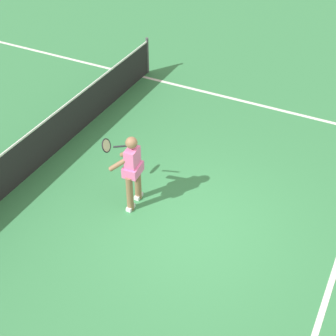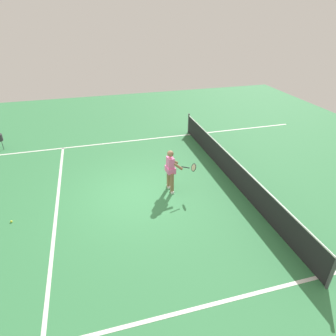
# 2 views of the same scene
# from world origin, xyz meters

# --- Properties ---
(ground_plane) EXTENTS (26.90, 26.90, 0.00)m
(ground_plane) POSITION_xyz_m (0.00, 0.00, 0.00)
(ground_plane) COLOR #38844C
(service_line_marking) EXTENTS (9.31, 0.10, 0.01)m
(service_line_marking) POSITION_xyz_m (0.00, -2.56, 0.00)
(service_line_marking) COLOR white
(service_line_marking) RESTS_ON ground
(sideline_right_marking) EXTENTS (0.10, 18.70, 0.01)m
(sideline_right_marking) POSITION_xyz_m (4.65, 0.00, 0.00)
(sideline_right_marking) COLOR white
(sideline_right_marking) RESTS_ON ground
(court_net) EXTENTS (9.99, 0.08, 1.02)m
(court_net) POSITION_xyz_m (0.00, 3.68, 0.47)
(court_net) COLOR #4C4C51
(court_net) RESTS_ON ground
(tennis_player) EXTENTS (0.75, 0.97, 1.55)m
(tennis_player) POSITION_xyz_m (0.04, 1.32, 0.85)
(tennis_player) COLOR #8C6647
(tennis_player) RESTS_ON ground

